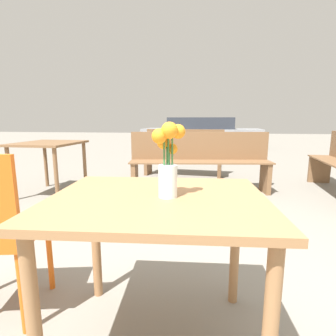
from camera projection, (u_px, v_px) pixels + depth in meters
The scene contains 6 objects.
table_front at pixel (158, 220), 1.11m from camera, with size 0.95×0.80×0.70m.
flower_vase at pixel (168, 162), 1.06m from camera, with size 0.13×0.11×0.31m.
bench_middle at pixel (200, 158), 3.74m from camera, with size 2.01×0.62×0.85m.
bench_far at pixel (183, 151), 4.86m from camera, with size 1.49×0.49×0.85m.
table_back at pixel (49, 150), 3.57m from camera, with size 0.77×0.88×0.72m.
parked_car at pixel (201, 133), 10.07m from camera, with size 4.45×1.84×1.12m.
Camera 1 is at (0.20, -1.04, 1.01)m, focal length 28.00 mm.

